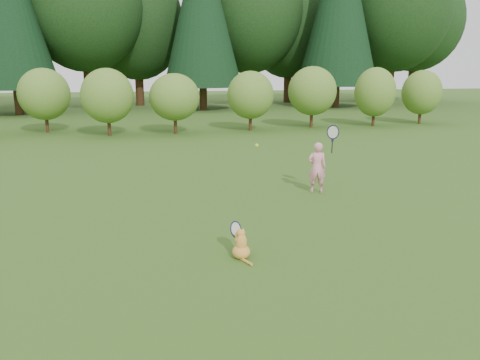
{
  "coord_description": "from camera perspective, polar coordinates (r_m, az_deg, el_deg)",
  "views": [
    {
      "loc": [
        -1.38,
        -7.3,
        2.68
      ],
      "look_at": [
        0.2,
        0.8,
        0.7
      ],
      "focal_mm": 35.0,
      "sensor_mm": 36.0,
      "label": 1
    }
  ],
  "objects": [
    {
      "name": "cat",
      "position": [
        6.8,
        0.12,
        -7.62
      ],
      "size": [
        0.33,
        0.64,
        0.6
      ],
      "rotation": [
        0.0,
        0.0,
        -0.06
      ],
      "color": "orange",
      "rests_on": "ground"
    },
    {
      "name": "shrub_row",
      "position": [
        20.39,
        -7.23,
        9.78
      ],
      "size": [
        28.0,
        3.0,
        2.8
      ],
      "primitive_type": null,
      "color": "#517A25",
      "rests_on": "ground"
    },
    {
      "name": "ground",
      "position": [
        7.9,
        -0.32,
        -6.35
      ],
      "size": [
        100.0,
        100.0,
        0.0
      ],
      "primitive_type": "plane",
      "color": "#315217",
      "rests_on": "ground"
    },
    {
      "name": "tennis_ball",
      "position": [
        9.12,
        2.05,
        4.24
      ],
      "size": [
        0.07,
        0.07,
        0.07
      ],
      "color": "#99C817",
      "rests_on": "ground"
    },
    {
      "name": "child",
      "position": [
        10.38,
        9.42,
        1.67
      ],
      "size": [
        0.64,
        0.42,
        1.67
      ],
      "rotation": [
        0.0,
        0.0,
        2.9
      ],
      "color": "pink",
      "rests_on": "ground"
    }
  ]
}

